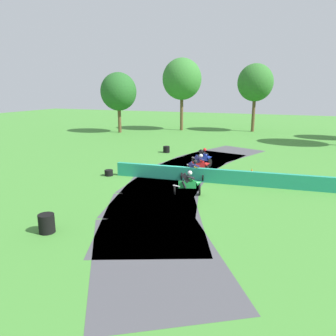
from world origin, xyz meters
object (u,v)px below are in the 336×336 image
(tire_stack_mid_a, at_px, (109,173))
(motorcycle_lead_blue, at_px, (203,157))
(tire_stack_mid_b, at_px, (47,223))
(motorcycle_trailing_yellow, at_px, (194,171))
(motorcycle_chase_red, at_px, (199,164))
(traffic_cone, at_px, (252,171))
(motorcycle_fourth_green, at_px, (189,183))
(tire_stack_near, at_px, (166,149))

(tire_stack_mid_a, bearing_deg, motorcycle_lead_blue, 45.96)
(motorcycle_lead_blue, height_order, tire_stack_mid_b, motorcycle_lead_blue)
(motorcycle_lead_blue, xyz_separation_m, motorcycle_trailing_yellow, (0.63, -4.46, 0.02))
(motorcycle_lead_blue, xyz_separation_m, tire_stack_mid_b, (-2.79, -14.23, -0.25))
(motorcycle_chase_red, height_order, motorcycle_trailing_yellow, motorcycle_trailing_yellow)
(motorcycle_trailing_yellow, relative_size, traffic_cone, 3.81)
(motorcycle_trailing_yellow, xyz_separation_m, tire_stack_mid_a, (-5.85, -0.94, -0.46))
(tire_stack_mid_b, height_order, traffic_cone, tire_stack_mid_b)
(motorcycle_lead_blue, height_order, motorcycle_trailing_yellow, motorcycle_trailing_yellow)
(motorcycle_lead_blue, relative_size, motorcycle_chase_red, 1.02)
(motorcycle_chase_red, bearing_deg, motorcycle_trailing_yellow, -83.73)
(motorcycle_trailing_yellow, distance_m, motorcycle_fourth_green, 2.90)
(motorcycle_chase_red, relative_size, motorcycle_fourth_green, 1.00)
(motorcycle_chase_red, bearing_deg, motorcycle_fourth_green, -81.01)
(motorcycle_trailing_yellow, bearing_deg, tire_stack_mid_a, -170.87)
(motorcycle_trailing_yellow, distance_m, tire_stack_near, 9.78)
(tire_stack_near, bearing_deg, tire_stack_mid_b, -84.28)
(motorcycle_chase_red, relative_size, motorcycle_trailing_yellow, 1.00)
(tire_stack_near, xyz_separation_m, traffic_cone, (8.53, -5.22, -0.08))
(traffic_cone, bearing_deg, motorcycle_fourth_green, -115.07)
(tire_stack_mid_a, distance_m, traffic_cone, 9.98)
(motorcycle_lead_blue, xyz_separation_m, motorcycle_chase_red, (0.40, -2.39, 0.01))
(tire_stack_near, bearing_deg, motorcycle_lead_blue, -39.59)
(motorcycle_trailing_yellow, bearing_deg, motorcycle_chase_red, 96.27)
(motorcycle_lead_blue, relative_size, motorcycle_trailing_yellow, 1.02)
(motorcycle_lead_blue, xyz_separation_m, traffic_cone, (3.93, -1.42, -0.43))
(tire_stack_mid_b, bearing_deg, traffic_cone, 62.31)
(tire_stack_mid_a, xyz_separation_m, traffic_cone, (9.16, 3.98, 0.02))
(motorcycle_chase_red, xyz_separation_m, tire_stack_mid_a, (-5.62, -3.01, -0.45))
(motorcycle_lead_blue, distance_m, motorcycle_trailing_yellow, 4.50)
(tire_stack_near, distance_m, traffic_cone, 10.00)
(motorcycle_trailing_yellow, height_order, tire_stack_mid_a, motorcycle_trailing_yellow)
(motorcycle_chase_red, bearing_deg, tire_stack_mid_a, -151.80)
(tire_stack_mid_a, bearing_deg, traffic_cone, 23.50)
(motorcycle_lead_blue, distance_m, motorcycle_fourth_green, 7.40)
(tire_stack_mid_a, bearing_deg, motorcycle_fourth_green, -16.62)
(tire_stack_mid_b, bearing_deg, tire_stack_near, 95.72)
(motorcycle_trailing_yellow, bearing_deg, motorcycle_fourth_green, -79.06)
(motorcycle_fourth_green, xyz_separation_m, traffic_cone, (2.76, 5.89, -0.44))
(traffic_cone, bearing_deg, motorcycle_chase_red, -164.70)
(tire_stack_near, distance_m, tire_stack_mid_b, 18.13)
(tire_stack_mid_b, distance_m, traffic_cone, 14.47)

